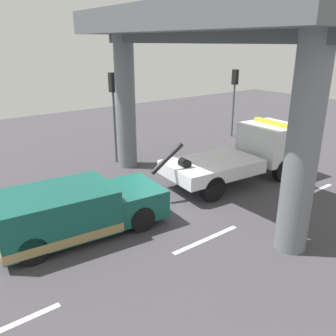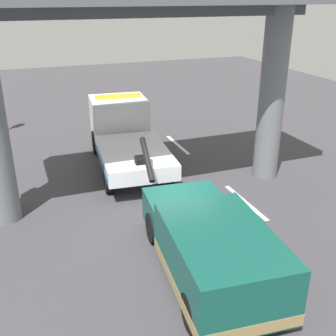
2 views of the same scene
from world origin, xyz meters
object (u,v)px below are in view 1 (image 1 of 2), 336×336
towed_van_green (75,211)px  traffic_light_far (235,88)px  traffic_light_near (114,98)px  tow_truck_white (247,153)px

towed_van_green → traffic_light_far: size_ratio=1.28×
traffic_light_near → traffic_light_far: 8.50m
towed_van_green → traffic_light_near: 7.49m
traffic_light_far → tow_truck_white: bearing=-132.7°
tow_truck_white → traffic_light_far: traffic_light_far is taller
tow_truck_white → towed_van_green: (-7.99, 0.08, -0.42)m
tow_truck_white → towed_van_green: bearing=179.4°
towed_van_green → traffic_light_near: size_ratio=1.22×
tow_truck_white → traffic_light_far: (5.07, 5.50, 1.85)m
towed_van_green → tow_truck_white: bearing=-0.6°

